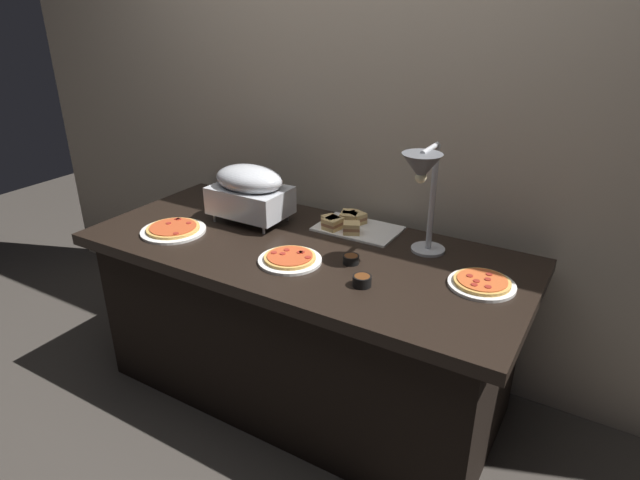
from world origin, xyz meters
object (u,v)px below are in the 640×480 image
Objects in this scene: pizza_plate_center at (173,230)px; sauce_cup_near at (362,280)px; heat_lamp at (423,177)px; pizza_plate_front at (482,283)px; sandwich_platter at (350,224)px; sauce_cup_far at (351,259)px; chafing_dish at (250,190)px; pizza_plate_raised_stand at (290,259)px.

pizza_plate_center is 0.95m from sauce_cup_near.
pizza_plate_front is at bearing -12.04° from heat_lamp.
sandwich_platter reaches higher than sauce_cup_far.
chafing_dish is 0.49m from sandwich_platter.
sandwich_platter is at bearing 19.18° from chafing_dish.
chafing_dish is 0.50m from pizza_plate_raised_stand.
heat_lamp is 1.59× the size of pizza_plate_center.
heat_lamp reaches higher than pizza_plate_raised_stand.
pizza_plate_raised_stand is at bearing -149.88° from heat_lamp.
sauce_cup_near is 1.07× the size of sauce_cup_far.
pizza_plate_raised_stand is (-0.43, -0.25, -0.34)m from heat_lamp.
sandwich_platter is at bearing 118.81° from sauce_cup_far.
pizza_plate_front is 0.96× the size of pizza_plate_raised_stand.
pizza_plate_raised_stand is 3.65× the size of sauce_cup_near.
pizza_plate_center is 0.79m from sandwich_platter.
chafing_dish is at bearing 146.24° from pizza_plate_raised_stand.
sandwich_platter is at bearing 122.83° from sauce_cup_near.
sauce_cup_far is at bearing 130.49° from sauce_cup_near.
heat_lamp is 6.59× the size of sauce_cup_near.
chafing_dish is 0.86m from heat_lamp.
pizza_plate_center is 0.78× the size of sandwich_platter.
chafing_dish is 0.96× the size of sandwich_platter.
sauce_cup_far reaches higher than pizza_plate_raised_stand.
pizza_plate_center is 4.14× the size of sauce_cup_near.
sauce_cup_near reaches higher than sauce_cup_far.
pizza_plate_front is at bearing 9.32° from sauce_cup_far.
pizza_plate_raised_stand is at bearing -164.78° from pizza_plate_front.
heat_lamp is 0.45m from sauce_cup_near.
sandwich_platter is at bearing 83.70° from pizza_plate_raised_stand.
heat_lamp is at bearing 32.55° from sauce_cup_far.
pizza_plate_front is 0.44m from sauce_cup_near.
chafing_dish is at bearing 179.13° from heat_lamp.
sandwich_platter is 0.53m from sauce_cup_near.
heat_lamp is 7.04× the size of sauce_cup_far.
sandwich_platter reaches higher than pizza_plate_front.
chafing_dish is 5.46× the size of sauce_cup_far.
pizza_plate_center is at bearing 179.64° from sauce_cup_near.
pizza_plate_front is (1.11, -0.07, -0.14)m from chafing_dish.
sauce_cup_far is (-0.50, -0.08, 0.01)m from pizza_plate_front.
pizza_plate_front is 0.85× the size of pizza_plate_center.
sauce_cup_far is (0.17, -0.31, -0.00)m from sandwich_platter.
chafing_dish reaches higher than sauce_cup_far.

